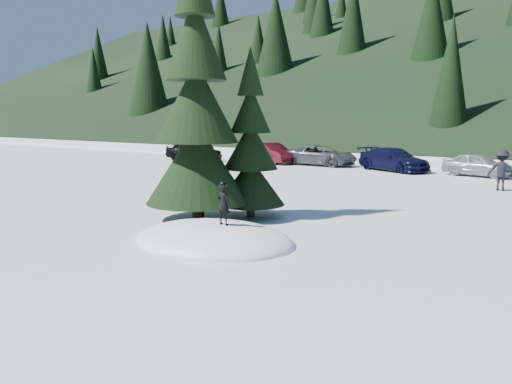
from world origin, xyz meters
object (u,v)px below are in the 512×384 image
Objects in this scene: spruce_short at (251,152)px; child_skier at (224,204)px; car_3 at (394,160)px; adult_2 at (502,170)px; car_1 at (271,153)px; car_0 at (194,150)px; car_4 at (478,165)px; car_2 at (321,155)px; spruce_tall at (197,113)px.

child_skier is (1.52, -3.17, -1.10)m from spruce_short.
car_3 is (-2.95, 19.42, -0.32)m from child_skier.
adult_2 is 8.52m from car_3.
car_1 is at bearing 113.38° from car_3.
car_0 reaches higher than car_4.
car_3 is at bearing -95.38° from car_2.
spruce_tall is 18.35m from car_4.
car_2 is at bearing 98.32° from car_4.
car_3 is (14.77, 1.69, -0.06)m from car_0.
spruce_short is at bearing 54.46° from spruce_tall.
spruce_short is 21.83m from car_0.
adult_2 is at bearing -106.35° from child_skier.
spruce_short reaches higher than car_2.
car_1 is 3.72m from car_2.
spruce_short reaches higher than car_0.
spruce_tall is 17.85m from car_3.
spruce_tall is at bearing -133.88° from car_1.
car_3 is at bearing 91.41° from spruce_tall.
car_0 is 1.18× the size of car_4.
car_3 is at bearing -40.44° from adult_2.
adult_2 reaches higher than car_1.
child_skier is 0.22× the size of car_2.
car_4 is (13.66, 0.01, -0.07)m from car_1.
spruce_short is at bearing -179.94° from car_4.
spruce_tall reaches higher than spruce_short.
adult_2 reaches higher than car_2.
adult_2 is 13.31m from car_2.
adult_2 is at bearing -114.56° from car_2.
car_0 is (-21.58, 3.42, -0.15)m from adult_2.
car_0 is 1.02× the size of car_1.
car_0 is at bearing -46.26° from child_skier.
child_skier is at bearing -173.69° from car_4.
car_4 is (-2.05, 5.08, -0.26)m from adult_2.
child_skier reaches higher than car_3.
spruce_short is at bearing -65.66° from child_skier.
child_skier is 0.24× the size of car_0.
spruce_tall is 22.20m from car_0.
spruce_tall reaches higher than car_1.
car_0 is at bearing -12.56° from adult_2.
adult_2 is 0.48× the size of car_4.
spruce_tall is 4.79× the size of adult_2.
car_3 is at bearing -71.53° from car_1.
car_1 is 0.91× the size of car_3.
adult_2 is at bearing 64.23° from spruce_short.
car_4 is at bearing -67.24° from car_3.
car_4 is at bearing 78.41° from spruce_short.
spruce_short is 3.68m from child_skier.
car_3 is (-1.43, 16.25, -1.41)m from spruce_short.
car_3 reaches higher than car_4.
car_0 reaches higher than car_1.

